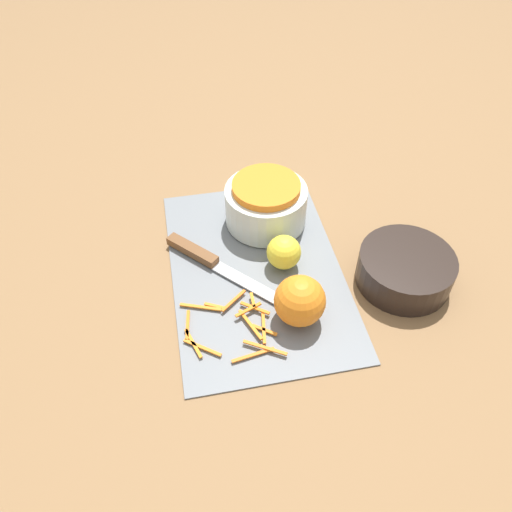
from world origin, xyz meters
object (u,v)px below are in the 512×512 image
bowl_speckled (266,203)px  bowl_dark (405,269)px  orange_left (300,301)px  knife (207,259)px  lemon (284,254)px

bowl_speckled → bowl_dark: size_ratio=0.95×
orange_left → knife: bearing=-139.0°
knife → bowl_speckled: bearing=81.3°
knife → lemon: lemon is taller
knife → orange_left: bearing=-2.5°
knife → lemon: bearing=31.2°
bowl_dark → knife: bowl_dark is taller
orange_left → lemon: (-0.11, 0.00, -0.01)m
orange_left → lemon: 0.11m
bowl_dark → knife: size_ratio=0.76×
bowl_speckled → bowl_dark: (0.19, 0.20, -0.02)m
bowl_speckled → orange_left: bearing=1.2°
bowl_speckled → lemon: bearing=3.3°
lemon → knife: bearing=-105.4°
bowl_speckled → lemon: 0.12m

